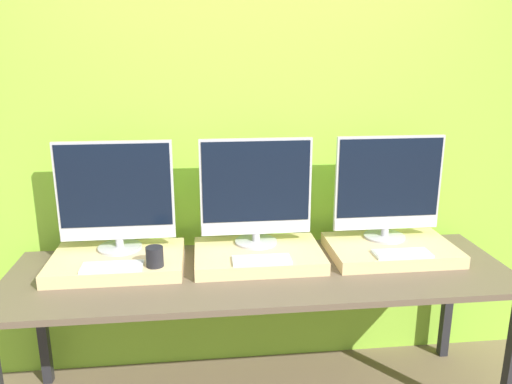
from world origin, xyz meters
name	(u,v)px	position (x,y,z in m)	size (l,w,h in m)	color
wall_back	(251,145)	(0.00, 0.82, 1.30)	(8.00, 0.04, 2.60)	#8CC638
workbench	(261,281)	(0.00, 0.37, 0.70)	(2.44, 0.75, 0.76)	brown
wooden_riser_left	(118,262)	(-0.70, 0.48, 0.79)	(0.64, 0.43, 0.06)	#D6B77F
monitor_left	(116,196)	(-0.70, 0.58, 1.10)	(0.57, 0.22, 0.55)	#B2B2B7
keyboard_left	(112,266)	(-0.70, 0.34, 0.83)	(0.28, 0.12, 0.01)	silver
mug	(155,257)	(-0.50, 0.34, 0.87)	(0.08, 0.08, 0.09)	black
wooden_riser_center	(258,255)	(0.00, 0.48, 0.79)	(0.64, 0.43, 0.06)	#D6B77F
monitor_center	(256,191)	(0.00, 0.58, 1.10)	(0.57, 0.22, 0.55)	#B2B2B7
keyboard_center	(262,260)	(0.00, 0.34, 0.83)	(0.28, 0.12, 0.01)	silver
wooden_riser_right	(390,250)	(0.70, 0.48, 0.79)	(0.64, 0.43, 0.06)	#D6B77F
monitor_right	(388,187)	(0.70, 0.58, 1.10)	(0.57, 0.22, 0.55)	#B2B2B7
keyboard_right	(402,253)	(0.70, 0.34, 0.83)	(0.28, 0.12, 0.01)	silver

